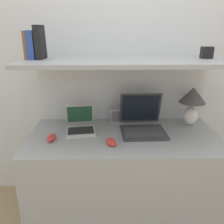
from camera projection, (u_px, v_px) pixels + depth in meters
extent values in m
cube|color=silver|center=(122.00, 60.00, 1.95)|extent=(6.00, 0.05, 2.40)
cube|color=#999EA3|center=(123.00, 176.00, 1.85)|extent=(1.38, 0.67, 0.71)
cube|color=silver|center=(121.00, 128.00, 2.10)|extent=(1.38, 0.04, 1.22)
cube|color=#999EA3|center=(124.00, 61.00, 1.63)|extent=(1.38, 0.61, 0.03)
ellipsoid|color=white|center=(191.00, 116.00, 1.90)|extent=(0.12, 0.12, 0.15)
cylinder|color=tan|center=(192.00, 105.00, 1.87)|extent=(0.02, 0.02, 0.04)
cone|color=#4C4C51|center=(193.00, 95.00, 1.85)|extent=(0.21, 0.21, 0.12)
cube|color=#333338|center=(143.00, 133.00, 1.75)|extent=(0.33, 0.27, 0.02)
cube|color=#47474C|center=(144.00, 132.00, 1.74)|extent=(0.29, 0.19, 0.00)
cube|color=#333338|center=(140.00, 108.00, 1.86)|extent=(0.32, 0.09, 0.25)
cube|color=black|center=(140.00, 108.00, 1.86)|extent=(0.29, 0.07, 0.22)
cube|color=silver|center=(81.00, 131.00, 1.77)|extent=(0.24, 0.21, 0.02)
cube|color=#232326|center=(81.00, 130.00, 1.76)|extent=(0.21, 0.16, 0.00)
cube|color=silver|center=(80.00, 114.00, 1.86)|extent=(0.22, 0.10, 0.17)
cube|color=#235138|center=(80.00, 114.00, 1.85)|extent=(0.20, 0.08, 0.15)
ellipsoid|color=red|center=(111.00, 142.00, 1.58)|extent=(0.09, 0.12, 0.04)
ellipsoid|color=red|center=(51.00, 138.00, 1.64)|extent=(0.07, 0.11, 0.04)
cube|color=gray|center=(117.00, 115.00, 1.96)|extent=(0.12, 0.07, 0.12)
cube|color=#59595B|center=(117.00, 117.00, 1.92)|extent=(0.09, 0.00, 0.09)
cube|color=brown|center=(28.00, 45.00, 1.58)|extent=(0.02, 0.13, 0.18)
cube|color=#284293|center=(33.00, 45.00, 1.58)|extent=(0.04, 0.15, 0.18)
cube|color=black|center=(40.00, 42.00, 1.58)|extent=(0.05, 0.15, 0.22)
cube|color=black|center=(207.00, 53.00, 1.62)|extent=(0.07, 0.06, 0.08)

